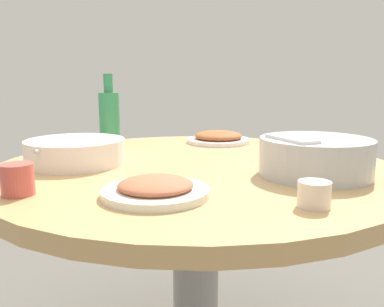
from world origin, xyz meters
TOP-DOWN VIEW (x-y plane):
  - round_dining_table at (0.00, 0.00)m, footprint 1.18×1.18m
  - rice_bowl at (0.18, -0.29)m, footprint 0.29×0.29m
  - soup_bowl at (-0.28, 0.21)m, footprint 0.29×0.29m
  - dish_stirfry at (0.31, 0.28)m, footprint 0.25×0.25m
  - dish_tofu_braise at (-0.26, -0.21)m, footprint 0.24×0.24m
  - dish_eggplant at (0.46, -0.04)m, footprint 0.19×0.19m
  - green_bottle at (-0.06, 0.48)m, footprint 0.08×0.08m
  - tea_cup_near at (-0.04, -0.46)m, footprint 0.07×0.07m
  - tea_cup_far at (-0.50, -0.03)m, footprint 0.07×0.07m

SIDE VIEW (x-z plane):
  - round_dining_table at x=0.00m, z-range 0.23..0.95m
  - dish_eggplant at x=0.46m, z-range 0.72..0.76m
  - dish_tofu_braise at x=-0.26m, z-range 0.72..0.76m
  - dish_stirfry at x=0.31m, z-range 0.72..0.76m
  - tea_cup_near at x=-0.04m, z-range 0.72..0.77m
  - soup_bowl at x=-0.28m, z-range 0.72..0.79m
  - tea_cup_far at x=-0.50m, z-range 0.72..0.79m
  - rice_bowl at x=0.18m, z-range 0.72..0.83m
  - green_bottle at x=-0.06m, z-range 0.70..0.96m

